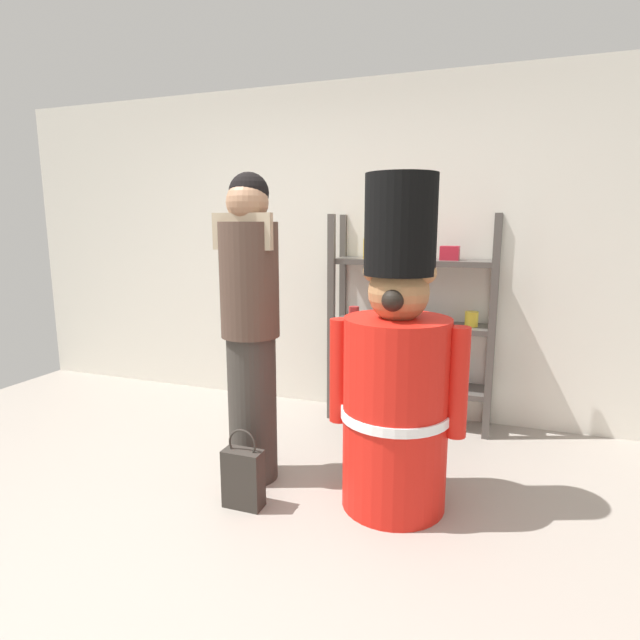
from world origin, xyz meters
name	(u,v)px	position (x,y,z in m)	size (l,w,h in m)	color
ground_plane	(219,558)	(0.00, 0.00, 0.00)	(6.40, 6.40, 0.00)	#9E9389
back_wall	(355,251)	(0.00, 2.20, 1.30)	(6.40, 0.12, 2.60)	silver
merchandise_shelf	(409,319)	(0.50, 1.98, 0.81)	(1.22, 0.35, 1.59)	#4C4742
teddy_bear_guard	(396,378)	(0.65, 0.74, 0.72)	(0.73, 0.58, 1.76)	red
person_shopper	(250,323)	(-0.20, 0.75, 0.95)	(0.35, 0.34, 1.80)	#38332D
shopping_bag	(243,477)	(-0.10, 0.43, 0.17)	(0.22, 0.11, 0.44)	#332D28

